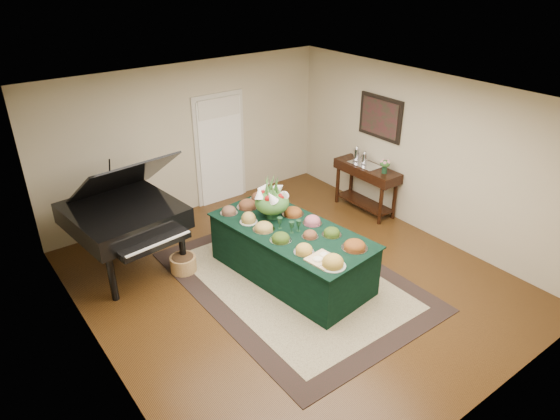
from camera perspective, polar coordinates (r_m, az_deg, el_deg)
ground at (r=7.46m, az=1.40°, el=-8.03°), size 6.00×6.00×0.00m
area_rug at (r=7.46m, az=1.47°, el=-8.01°), size 2.74×3.84×0.01m
kitchen_doorway at (r=9.48m, az=-6.83°, el=6.79°), size 1.05×0.07×2.10m
buffet_table at (r=7.34m, az=1.27°, el=-4.90°), size 1.46×2.59×0.80m
food_platters at (r=7.15m, az=0.98°, el=-1.69°), size 1.13×2.44×0.13m
cutting_board at (r=6.46m, az=4.84°, el=-5.44°), size 0.40×0.40×0.10m
green_goblets at (r=7.06m, az=1.15°, el=-1.75°), size 0.24×0.30×0.18m
floral_centerpiece at (r=7.31m, az=-0.93°, el=1.35°), size 0.53×0.53×0.53m
grand_piano at (r=7.67m, az=-17.39°, el=-0.50°), size 1.70×1.90×1.79m
wicker_basket at (r=7.74m, az=-10.99°, el=-6.07°), size 0.39×0.39×0.25m
mahogany_sideboard at (r=9.26m, az=9.86°, el=3.83°), size 0.45×1.31×0.89m
tea_service at (r=9.25m, az=9.26°, el=5.98°), size 0.34×0.58×0.30m
pink_bouquet at (r=8.87m, az=11.92°, el=5.16°), size 0.20×0.20×0.26m
wall_painting at (r=9.06m, az=11.39°, el=10.33°), size 0.05×0.95×0.75m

